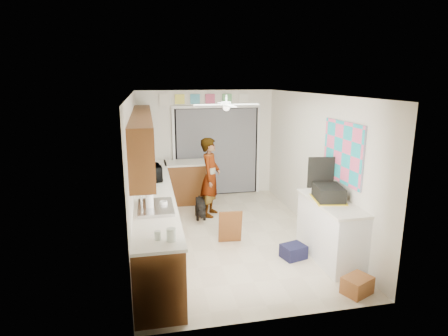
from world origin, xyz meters
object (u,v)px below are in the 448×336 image
paper_towel_roll (150,202)px  cardboard_box (357,285)px  microwave (151,173)px  soap_bottle (150,176)px  cup (164,204)px  dog (200,208)px  navy_crate (293,251)px  suitcase (328,193)px  man (211,177)px

paper_towel_roll → cardboard_box: bearing=-23.8°
microwave → soap_bottle: size_ratio=1.74×
cup → paper_towel_roll: bearing=-153.3°
soap_bottle → cup: soap_bottle is taller
cup → dog: bearing=67.1°
microwave → navy_crate: microwave is taller
suitcase → navy_crate: (-0.51, 0.04, -0.94)m
microwave → man: man is taller
microwave → dog: bearing=-79.1°
microwave → paper_towel_roll: 1.63m
microwave → suitcase: size_ratio=0.96×
soap_bottle → navy_crate: 2.75m
microwave → soap_bottle: bearing=165.3°
cardboard_box → navy_crate: (-0.44, 1.11, -0.01)m
navy_crate → dog: (-1.19, 2.02, 0.11)m
suitcase → man: man is taller
suitcase → paper_towel_roll: bearing=-171.4°
cardboard_box → dog: dog is taller
cardboard_box → paper_towel_roll: bearing=156.2°
navy_crate → soap_bottle: bearing=146.9°
suitcase → cardboard_box: suitcase is taller
cup → man: 2.27m
cup → paper_towel_roll: 0.23m
microwave → man: bearing=-77.1°
dog → suitcase: bearing=-47.4°
microwave → paper_towel_roll: size_ratio=2.13×
microwave → soap_bottle: (-0.02, -0.27, 0.01)m
man → dog: 0.65m
navy_crate → suitcase: bearing=-4.5°
suitcase → dog: size_ratio=0.95×
soap_bottle → cardboard_box: (2.59, -2.52, -0.97)m
cardboard_box → microwave: bearing=132.7°
paper_towel_roll → navy_crate: size_ratio=0.67×
dog → cup: bearing=-109.9°
cardboard_box → man: size_ratio=0.23×
paper_towel_roll → cardboard_box: paper_towel_roll is taller
paper_towel_roll → cup: bearing=26.7°
paper_towel_roll → dog: bearing=63.4°
cup → man: man is taller
cup → paper_towel_roll: (-0.20, -0.10, 0.07)m
soap_bottle → man: bearing=32.0°
dog → man: bearing=32.6°
man → navy_crate: bearing=-132.0°
soap_bottle → navy_crate: size_ratio=0.82×
cardboard_box → navy_crate: 1.20m
suitcase → cardboard_box: 1.43m
soap_bottle → suitcase: bearing=-28.5°
man → suitcase: bearing=-122.2°
navy_crate → man: bearing=113.9°
navy_crate → man: (-0.95, 2.15, 0.70)m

